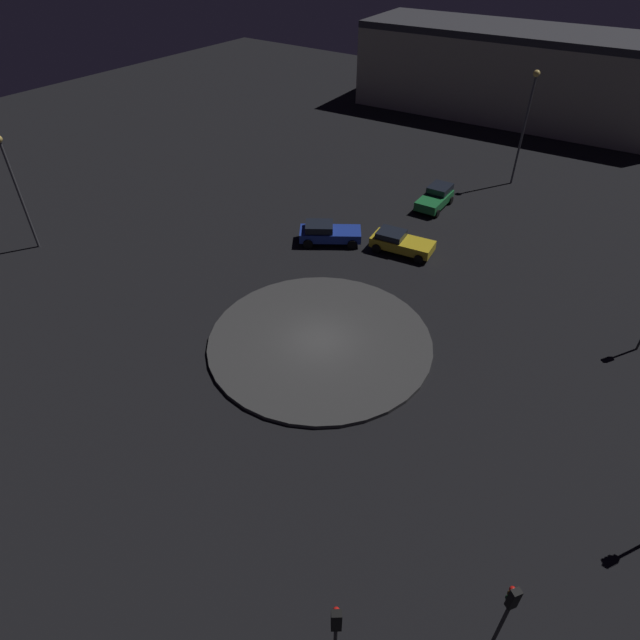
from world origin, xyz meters
name	(u,v)px	position (x,y,z in m)	size (l,w,h in m)	color
ground_plane	(320,343)	(0.00, 0.00, 0.00)	(120.47, 120.47, 0.00)	black
roundabout_island	(320,341)	(0.00, 0.00, 0.11)	(12.55, 12.55, 0.23)	#383838
car_blue	(328,233)	(9.40, 6.09, 0.78)	(3.97, 4.64, 1.50)	#1E38A5
car_yellow	(400,242)	(11.33, 1.23, 0.73)	(2.56, 4.53, 1.39)	gold
car_green	(436,197)	(19.16, 2.37, 0.78)	(3.96, 2.17, 1.53)	#1E7238
traffic_light_southwest	(336,632)	(-13.00, -9.94, 3.16)	(0.39, 0.37, 4.46)	#2D2D2D
traffic_light_southwest_near	(508,609)	(-9.32, -13.70, 2.86)	(0.37, 0.40, 4.01)	#2D2D2D
streetlamp_east	(527,114)	(27.21, -1.06, 5.96)	(0.53, 0.53, 9.26)	#4C4C51
streetlamp_north	(15,182)	(-3.25, 22.57, 4.92)	(0.46, 0.46, 7.99)	#4C4C51
store_building	(514,73)	(45.36, 6.21, 4.47)	(13.18, 34.42, 8.94)	#B7B299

